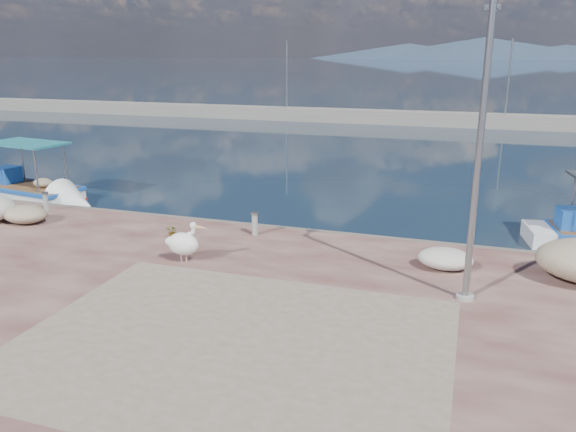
# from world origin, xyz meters

# --- Properties ---
(ground) EXTENTS (1400.00, 1400.00, 0.00)m
(ground) POSITION_xyz_m (0.00, 0.00, 0.00)
(ground) COLOR #162635
(ground) RESTS_ON ground
(quay) EXTENTS (44.00, 22.00, 0.50)m
(quay) POSITION_xyz_m (0.00, -6.00, 0.25)
(quay) COLOR #4B2420
(quay) RESTS_ON ground
(quay_patch) EXTENTS (9.00, 7.00, 0.01)m
(quay_patch) POSITION_xyz_m (1.00, -3.00, 0.50)
(quay_patch) COLOR gray
(quay_patch) RESTS_ON quay
(breakwater) EXTENTS (120.00, 2.20, 7.50)m
(breakwater) POSITION_xyz_m (-0.00, 40.00, 0.60)
(breakwater) COLOR gray
(breakwater) RESTS_ON ground
(mountains) EXTENTS (370.00, 280.00, 22.00)m
(mountains) POSITION_xyz_m (4.39, 650.00, 9.51)
(mountains) COLOR #28384C
(mountains) RESTS_ON ground
(boat_left) EXTENTS (6.49, 2.93, 3.01)m
(boat_left) POSITION_xyz_m (-13.25, 7.03, 0.24)
(boat_left) COLOR white
(boat_left) RESTS_ON ground
(pelican) EXTENTS (1.28, 0.69, 1.23)m
(pelican) POSITION_xyz_m (-2.23, 0.92, 1.08)
(pelican) COLOR tan
(pelican) RESTS_ON quay
(lamp_post) EXTENTS (0.44, 0.96, 7.00)m
(lamp_post) POSITION_xyz_m (5.61, 0.84, 3.80)
(lamp_post) COLOR gray
(lamp_post) RESTS_ON quay
(bollard_near) EXTENTS (0.26, 0.26, 0.79)m
(bollard_near) POSITION_xyz_m (-1.21, 3.94, 0.93)
(bollard_near) COLOR gray
(bollard_near) RESTS_ON quay
(bollard_far) EXTENTS (0.25, 0.25, 0.76)m
(bollard_far) POSITION_xyz_m (-9.86, 4.11, 0.91)
(bollard_far) COLOR gray
(bollard_far) RESTS_ON quay
(potted_plant) EXTENTS (0.45, 0.41, 0.43)m
(potted_plant) POSITION_xyz_m (-3.66, 2.78, 0.72)
(potted_plant) COLOR #33722D
(potted_plant) RESTS_ON quay
(net_pile_d) EXTENTS (1.54, 1.15, 0.58)m
(net_pile_d) POSITION_xyz_m (5.01, 2.77, 0.79)
(net_pile_d) COLOR silver
(net_pile_d) RESTS_ON quay
(net_pile_b) EXTENTS (1.61, 1.25, 0.62)m
(net_pile_b) POSITION_xyz_m (-9.53, 2.66, 0.81)
(net_pile_b) COLOR #C6B593
(net_pile_b) RESTS_ON quay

